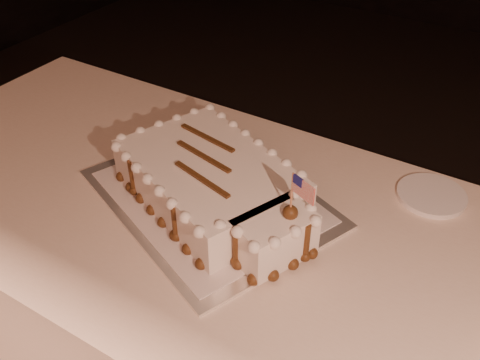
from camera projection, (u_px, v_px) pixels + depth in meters
The scene contains 5 objects.
room_shell at pixel (12, 94), 0.25m from camera, with size 6.10×8.10×2.90m.
cake_board at pixel (210, 198), 1.21m from camera, with size 0.53×0.40×0.01m, color white.
doily at pixel (210, 196), 1.21m from camera, with size 0.47×0.36×0.00m, color silver.
sheet_cake at pixel (216, 186), 1.16m from camera, with size 0.53×0.41×0.20m.
side_plate at pixel (432, 195), 1.21m from camera, with size 0.16×0.16×0.01m, color white.
Camera 1 is at (0.21, -0.13, 1.52)m, focal length 40.00 mm.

